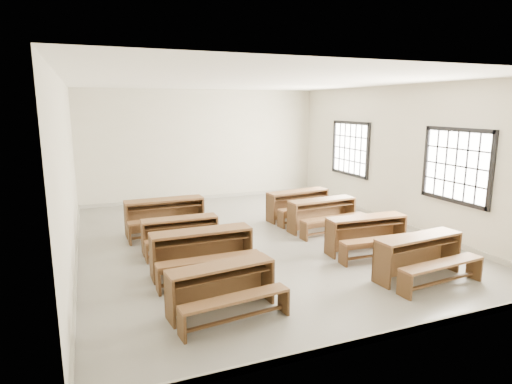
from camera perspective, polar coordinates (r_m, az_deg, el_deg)
name	(u,v)px	position (r m, az deg, el deg)	size (l,w,h in m)	color
room	(260,136)	(8.65, 0.56, 7.49)	(8.50, 8.50, 3.20)	slate
desk_set_0	(223,285)	(5.86, -4.49, -12.31)	(1.54, 0.93, 0.66)	brown
desk_set_1	(203,249)	(7.11, -7.14, -7.57)	(1.66, 0.87, 0.74)	brown
desk_set_2	(181,232)	(8.31, -10.02, -5.26)	(1.44, 0.75, 0.64)	brown
desk_set_3	(165,214)	(9.49, -12.01, -2.84)	(1.70, 0.90, 0.76)	brown
desk_set_4	(420,254)	(7.40, 21.05, -7.71)	(1.62, 0.95, 0.70)	brown
desk_set_5	(367,232)	(8.34, 14.63, -5.18)	(1.58, 0.87, 0.70)	brown
desk_set_6	(323,212)	(9.61, 8.92, -2.71)	(1.63, 0.93, 0.71)	brown
desk_set_7	(299,203)	(10.47, 5.72, -1.45)	(1.66, 0.99, 0.71)	brown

